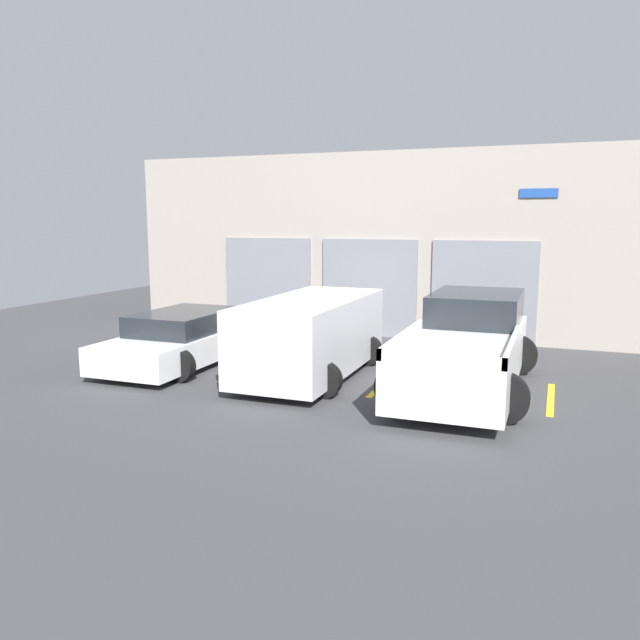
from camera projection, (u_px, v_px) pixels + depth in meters
The scene contains 9 objects.
ground_plane at pixel (340, 358), 14.53m from camera, with size 28.00×28.00×0.00m, color #3D3D3F.
shophouse_building at pixel (379, 246), 17.17m from camera, with size 14.85×0.68×5.00m.
pickup_truck at pixel (467, 346), 11.91m from camera, with size 2.50×5.47×1.70m.
sedan_white at pixel (183, 339), 13.87m from camera, with size 2.27×4.37×1.18m.
sedan_side at pixel (311, 335), 12.71m from camera, with size 2.23×4.41×1.62m.
parking_stripe_far_left at pixel (126, 358), 14.47m from camera, with size 0.12×2.20×0.01m, color gold.
parking_stripe_left at pixel (245, 370), 13.38m from camera, with size 0.12×2.20×0.01m, color gold.
parking_stripe_centre at pixel (384, 383), 12.30m from camera, with size 0.12×2.20×0.01m, color gold.
parking_stripe_right at pixel (551, 399), 11.21m from camera, with size 0.12×2.20×0.01m, color gold.
Camera 1 is at (4.62, -13.44, 3.20)m, focal length 35.00 mm.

